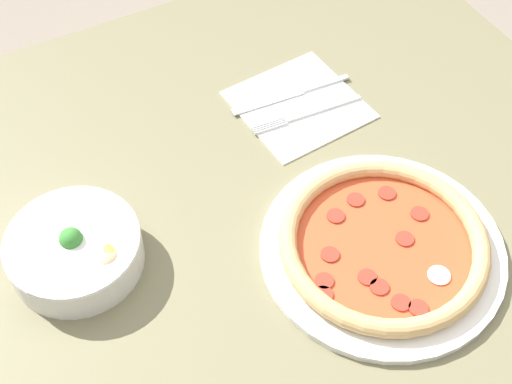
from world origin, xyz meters
name	(u,v)px	position (x,y,z in m)	size (l,w,h in m)	color
dining_table	(323,255)	(0.00, 0.00, 0.66)	(1.16, 1.01, 0.77)	#706B4C
pizza	(383,245)	(-0.09, -0.03, 0.79)	(0.35, 0.35, 0.04)	white
bowl	(74,248)	(0.10, 0.35, 0.80)	(0.19, 0.19, 0.07)	white
napkin	(298,105)	(0.22, -0.08, 0.77)	(0.21, 0.21, 0.00)	white
fork	(309,113)	(0.19, -0.08, 0.77)	(0.03, 0.20, 0.00)	silver
knife	(296,93)	(0.24, -0.09, 0.77)	(0.03, 0.22, 0.01)	silver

